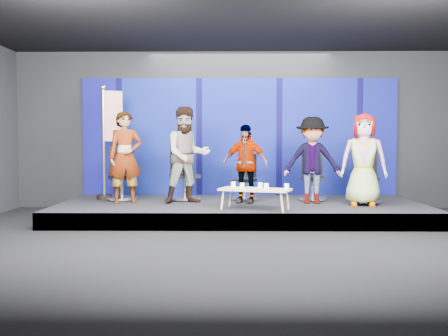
{
  "coord_description": "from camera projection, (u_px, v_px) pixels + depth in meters",
  "views": [
    {
      "loc": [
        -0.19,
        -7.22,
        1.49
      ],
      "look_at": [
        -0.32,
        2.4,
        0.98
      ],
      "focal_mm": 40.0,
      "sensor_mm": 36.0,
      "label": 1
    }
  ],
  "objects": [
    {
      "name": "room_walls",
      "position": [
        244.0,
        76.0,
        7.16
      ],
      "size": [
        10.02,
        8.02,
        3.51
      ],
      "color": "black",
      "rests_on": "ground"
    },
    {
      "name": "mug_c",
      "position": [
        260.0,
        185.0,
        8.74
      ],
      "size": [
        0.08,
        0.08,
        0.1
      ],
      "primitive_type": "cylinder",
      "color": "white",
      "rests_on": "coffee_table"
    },
    {
      "name": "mug_a",
      "position": [
        233.0,
        185.0,
        8.9
      ],
      "size": [
        0.08,
        0.08,
        0.1
      ],
      "primitive_type": "cylinder",
      "color": "white",
      "rests_on": "coffee_table"
    },
    {
      "name": "ground",
      "position": [
        244.0,
        244.0,
        7.28
      ],
      "size": [
        10.0,
        10.0,
        0.0
      ],
      "primitive_type": "plane",
      "color": "black",
      "rests_on": "ground"
    },
    {
      "name": "riser",
      "position": [
        240.0,
        210.0,
        9.77
      ],
      "size": [
        7.0,
        3.0,
        0.3
      ],
      "primitive_type": "cube",
      "color": "black",
      "rests_on": "ground"
    },
    {
      "name": "panelist_d",
      "position": [
        312.0,
        160.0,
        9.59
      ],
      "size": [
        1.13,
        0.72,
        1.67
      ],
      "primitive_type": "imported",
      "rotation": [
        0.0,
        0.0,
        -0.09
      ],
      "color": "black",
      "rests_on": "riser"
    },
    {
      "name": "panelist_b",
      "position": [
        187.0,
        155.0,
        9.65
      ],
      "size": [
        1.09,
        0.97,
        1.87
      ],
      "primitive_type": "imported",
      "rotation": [
        0.0,
        0.0,
        0.35
      ],
      "color": "black",
      "rests_on": "riser"
    },
    {
      "name": "mug_d",
      "position": [
        266.0,
        186.0,
        8.59
      ],
      "size": [
        0.08,
        0.08,
        0.1
      ],
      "primitive_type": "cylinder",
      "color": "white",
      "rests_on": "coffee_table"
    },
    {
      "name": "chair_a",
      "position": [
        121.0,
        182.0,
        10.16
      ],
      "size": [
        0.79,
        0.79,
        1.1
      ],
      "rotation": [
        0.0,
        0.0,
        0.33
      ],
      "color": "silver",
      "rests_on": "riser"
    },
    {
      "name": "mug_e",
      "position": [
        287.0,
        186.0,
        8.57
      ],
      "size": [
        0.08,
        0.08,
        0.1
      ],
      "primitive_type": "cylinder",
      "color": "white",
      "rests_on": "coffee_table"
    },
    {
      "name": "chair_e",
      "position": [
        366.0,
        185.0,
        9.75
      ],
      "size": [
        0.71,
        0.71,
        1.06
      ],
      "rotation": [
        0.0,
        0.0,
        -0.22
      ],
      "color": "silver",
      "rests_on": "riser"
    },
    {
      "name": "backdrop",
      "position": [
        239.0,
        137.0,
        11.14
      ],
      "size": [
        7.0,
        0.08,
        2.6
      ],
      "primitive_type": "cube",
      "color": "#0B0864",
      "rests_on": "riser"
    },
    {
      "name": "coffee_table",
      "position": [
        255.0,
        190.0,
        8.7
      ],
      "size": [
        1.32,
        0.9,
        0.37
      ],
      "rotation": [
        0.0,
        0.0,
        -0.35
      ],
      "color": "tan",
      "rests_on": "riser"
    },
    {
      "name": "panelist_c",
      "position": [
        245.0,
        164.0,
        9.68
      ],
      "size": [
        0.96,
        0.62,
        1.52
      ],
      "primitive_type": "imported",
      "rotation": [
        0.0,
        0.0,
        -0.31
      ],
      "color": "black",
      "rests_on": "riser"
    },
    {
      "name": "panelist_e",
      "position": [
        364.0,
        160.0,
        9.25
      ],
      "size": [
        0.94,
        0.71,
        1.71
      ],
      "primitive_type": "imported",
      "rotation": [
        0.0,
        0.0,
        -0.22
      ],
      "color": "black",
      "rests_on": "riser"
    },
    {
      "name": "chair_d",
      "position": [
        312.0,
        184.0,
        10.11
      ],
      "size": [
        0.63,
        0.63,
        1.03
      ],
      "rotation": [
        0.0,
        0.0,
        -0.09
      ],
      "color": "silver",
      "rests_on": "riser"
    },
    {
      "name": "chair_b",
      "position": [
        184.0,
        181.0,
        10.17
      ],
      "size": [
        0.83,
        0.83,
        1.15
      ],
      "rotation": [
        0.0,
        0.0,
        0.35
      ],
      "color": "silver",
      "rests_on": "riser"
    },
    {
      "name": "flag_stand",
      "position": [
        110.0,
        139.0,
        10.28
      ],
      "size": [
        0.54,
        0.31,
        2.36
      ],
      "rotation": [
        0.0,
        0.0,
        0.33
      ],
      "color": "black",
      "rests_on": "riser"
    },
    {
      "name": "mug_b",
      "position": [
        242.0,
        186.0,
        8.72
      ],
      "size": [
        0.08,
        0.08,
        0.09
      ],
      "primitive_type": "cylinder",
      "color": "white",
      "rests_on": "coffee_table"
    },
    {
      "name": "chair_c",
      "position": [
        245.0,
        185.0,
        10.2
      ],
      "size": [
        0.67,
        0.67,
        0.94
      ],
      "rotation": [
        0.0,
        0.0,
        -0.31
      ],
      "color": "silver",
      "rests_on": "riser"
    },
    {
      "name": "panelist_a",
      "position": [
        125.0,
        157.0,
        9.66
      ],
      "size": [
        0.75,
        0.61,
        1.78
      ],
      "primitive_type": "imported",
      "rotation": [
        0.0,
        0.0,
        0.33
      ],
      "color": "black",
      "rests_on": "riser"
    }
  ]
}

